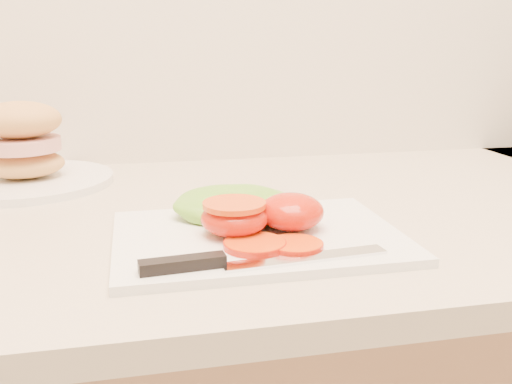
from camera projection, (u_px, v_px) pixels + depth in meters
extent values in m
cube|color=#BDAD94|center=(505.00, 202.00, 0.85)|extent=(3.92, 0.65, 0.03)
cube|color=white|center=(258.00, 237.00, 0.64)|extent=(0.32, 0.23, 0.01)
ellipsoid|color=red|center=(291.00, 212.00, 0.65)|extent=(0.08, 0.08, 0.04)
ellipsoid|color=red|center=(234.00, 218.00, 0.63)|extent=(0.08, 0.08, 0.04)
cylinder|color=#E04009|center=(234.00, 205.00, 0.63)|extent=(0.07, 0.07, 0.01)
cylinder|color=#DB430C|center=(255.00, 244.00, 0.59)|extent=(0.06, 0.06, 0.01)
cylinder|color=#DB430C|center=(296.00, 245.00, 0.59)|extent=(0.06, 0.06, 0.01)
ellipsoid|color=#72C133|center=(236.00, 205.00, 0.70)|extent=(0.16, 0.12, 0.03)
cube|color=silver|center=(306.00, 258.00, 0.56)|extent=(0.17, 0.04, 0.00)
cube|color=black|center=(183.00, 264.00, 0.54)|extent=(0.08, 0.03, 0.01)
cylinder|color=white|center=(26.00, 181.00, 0.89)|extent=(0.27, 0.27, 0.01)
ellipsoid|color=tan|center=(24.00, 164.00, 0.88)|extent=(0.12, 0.10, 0.04)
cylinder|color=#D8938C|center=(22.00, 144.00, 0.88)|extent=(0.12, 0.12, 0.02)
ellipsoid|color=tan|center=(19.00, 120.00, 0.87)|extent=(0.12, 0.10, 0.06)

